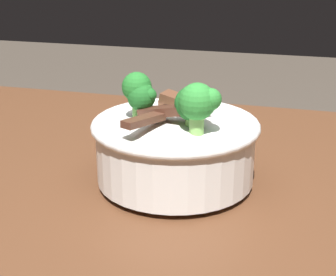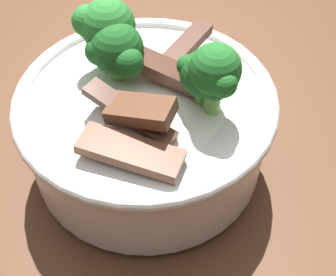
{
  "view_description": "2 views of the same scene",
  "coord_description": "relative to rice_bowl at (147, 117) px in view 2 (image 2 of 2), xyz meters",
  "views": [
    {
      "loc": [
        0.06,
        -0.48,
        1.08
      ],
      "look_at": [
        -0.1,
        0.1,
        0.86
      ],
      "focal_mm": 54.0,
      "sensor_mm": 36.0,
      "label": 1
    },
    {
      "loc": [
        -0.15,
        0.39,
        1.13
      ],
      "look_at": [
        -0.11,
        0.12,
        0.82
      ],
      "focal_mm": 49.42,
      "sensor_mm": 36.0,
      "label": 2
    }
  ],
  "objects": [
    {
      "name": "dining_table",
      "position": [
        0.09,
        -0.12,
        -0.14
      ],
      "size": [
        1.54,
        1.0,
        0.78
      ],
      "color": "#56331E",
      "rests_on": "ground"
    },
    {
      "name": "rice_bowl",
      "position": [
        0.0,
        0.0,
        0.0
      ],
      "size": [
        0.22,
        0.22,
        0.15
      ],
      "color": "white",
      "rests_on": "dining_table"
    }
  ]
}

